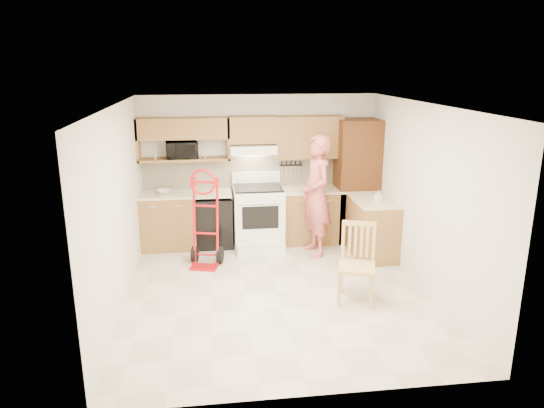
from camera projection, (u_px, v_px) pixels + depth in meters
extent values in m
cube|color=#BFB4A2|center=(277.00, 292.00, 6.85)|extent=(4.00, 4.50, 0.02)
cube|color=white|center=(277.00, 104.00, 6.17)|extent=(4.00, 4.50, 0.02)
cube|color=silver|center=(259.00, 168.00, 8.66)|extent=(4.00, 0.02, 2.50)
cube|color=silver|center=(313.00, 273.00, 4.35)|extent=(4.00, 0.02, 2.50)
cube|color=silver|center=(117.00, 209.00, 6.26)|extent=(0.02, 4.50, 2.50)
cube|color=silver|center=(425.00, 198.00, 6.76)|extent=(0.02, 4.50, 2.50)
cube|color=beige|center=(259.00, 171.00, 8.65)|extent=(3.92, 0.03, 0.55)
cube|color=olive|center=(169.00, 221.00, 8.39)|extent=(0.90, 0.60, 0.90)
cube|color=black|center=(214.00, 221.00, 8.49)|extent=(0.60, 0.60, 0.85)
cube|color=olive|center=(309.00, 216.00, 8.69)|extent=(1.14, 0.60, 0.90)
cube|color=beige|center=(186.00, 194.00, 8.30)|extent=(1.50, 0.63, 0.04)
cube|color=beige|center=(309.00, 190.00, 8.56)|extent=(1.14, 0.63, 0.04)
cube|color=olive|center=(372.00, 229.00, 8.03)|extent=(0.60, 1.00, 0.90)
cube|color=beige|center=(374.00, 200.00, 7.90)|extent=(0.63, 1.00, 0.04)
cube|color=#542C11|center=(356.00, 181.00, 8.63)|extent=(0.70, 0.60, 2.10)
cube|color=olive|center=(183.00, 128.00, 8.15)|extent=(1.50, 0.33, 0.34)
cube|color=olive|center=(184.00, 159.00, 8.28)|extent=(1.50, 0.33, 0.04)
cube|color=olive|center=(252.00, 130.00, 8.30)|extent=(0.76, 0.33, 0.44)
cube|color=olive|center=(309.00, 137.00, 8.45)|extent=(1.14, 0.33, 0.70)
cube|color=white|center=(253.00, 149.00, 8.32)|extent=(0.76, 0.46, 0.14)
imported|color=black|center=(182.00, 150.00, 8.24)|extent=(0.54, 0.41, 0.28)
imported|color=#B95551|center=(316.00, 196.00, 7.97)|extent=(0.58, 0.78, 1.94)
imported|color=white|center=(378.00, 196.00, 7.69)|extent=(0.10, 0.10, 0.18)
imported|color=white|center=(164.00, 191.00, 8.25)|extent=(0.26, 0.26, 0.06)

